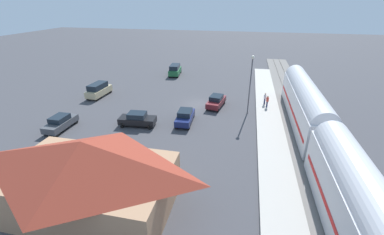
{
  "coord_description": "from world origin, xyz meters",
  "views": [
    {
      "loc": [
        -6.46,
        34.7,
        14.31
      ],
      "look_at": [
        -0.43,
        6.9,
        1.0
      ],
      "focal_mm": 23.55,
      "sensor_mm": 36.0,
      "label": 1
    }
  ],
  "objects_px": {
    "suv_tan": "(99,90)",
    "sedan_charcoal": "(60,123)",
    "pedestrian_on_platform": "(267,101)",
    "suv_green": "(175,70)",
    "sedan_black": "(137,119)",
    "sedan_navy": "(185,116)",
    "pedestrian_waiting_far": "(265,98)",
    "light_pole_near_platform": "(251,78)",
    "sedan_maroon": "(216,101)",
    "station_building": "(87,174)"
  },
  "relations": [
    {
      "from": "pedestrian_on_platform",
      "to": "sedan_navy",
      "type": "distance_m",
      "value": 12.52
    },
    {
      "from": "light_pole_near_platform",
      "to": "suv_green",
      "type": "bearing_deg",
      "value": -47.92
    },
    {
      "from": "sedan_maroon",
      "to": "light_pole_near_platform",
      "type": "height_order",
      "value": "light_pole_near_platform"
    },
    {
      "from": "pedestrian_on_platform",
      "to": "suv_green",
      "type": "bearing_deg",
      "value": -39.25
    },
    {
      "from": "pedestrian_on_platform",
      "to": "sedan_navy",
      "type": "relative_size",
      "value": 0.37
    },
    {
      "from": "sedan_navy",
      "to": "suv_tan",
      "type": "xyz_separation_m",
      "value": [
        16.01,
        -6.51,
        0.27
      ]
    },
    {
      "from": "sedan_maroon",
      "to": "station_building",
      "type": "bearing_deg",
      "value": 72.98
    },
    {
      "from": "suv_tan",
      "to": "suv_green",
      "type": "bearing_deg",
      "value": -120.0
    },
    {
      "from": "suv_green",
      "to": "sedan_black",
      "type": "height_order",
      "value": "suv_green"
    },
    {
      "from": "station_building",
      "to": "sedan_navy",
      "type": "height_order",
      "value": "station_building"
    },
    {
      "from": "pedestrian_waiting_far",
      "to": "sedan_maroon",
      "type": "height_order",
      "value": "pedestrian_waiting_far"
    },
    {
      "from": "station_building",
      "to": "sedan_black",
      "type": "bearing_deg",
      "value": -80.83
    },
    {
      "from": "sedan_black",
      "to": "light_pole_near_platform",
      "type": "relative_size",
      "value": 0.58
    },
    {
      "from": "sedan_charcoal",
      "to": "light_pole_near_platform",
      "type": "height_order",
      "value": "light_pole_near_platform"
    },
    {
      "from": "suv_tan",
      "to": "sedan_navy",
      "type": "bearing_deg",
      "value": 157.87
    },
    {
      "from": "pedestrian_on_platform",
      "to": "suv_tan",
      "type": "relative_size",
      "value": 0.34
    },
    {
      "from": "pedestrian_waiting_far",
      "to": "light_pole_near_platform",
      "type": "bearing_deg",
      "value": 54.18
    },
    {
      "from": "station_building",
      "to": "pedestrian_waiting_far",
      "type": "height_order",
      "value": "station_building"
    },
    {
      "from": "suv_tan",
      "to": "pedestrian_waiting_far",
      "type": "bearing_deg",
      "value": -176.75
    },
    {
      "from": "pedestrian_waiting_far",
      "to": "sedan_navy",
      "type": "distance_m",
      "value": 12.93
    },
    {
      "from": "suv_tan",
      "to": "sedan_charcoal",
      "type": "relative_size",
      "value": 1.11
    },
    {
      "from": "suv_green",
      "to": "suv_tan",
      "type": "bearing_deg",
      "value": 60.0
    },
    {
      "from": "pedestrian_on_platform",
      "to": "suv_green",
      "type": "relative_size",
      "value": 0.34
    },
    {
      "from": "suv_green",
      "to": "light_pole_near_platform",
      "type": "relative_size",
      "value": 0.63
    },
    {
      "from": "sedan_maroon",
      "to": "sedan_charcoal",
      "type": "bearing_deg",
      "value": 32.35
    },
    {
      "from": "sedan_navy",
      "to": "light_pole_near_platform",
      "type": "bearing_deg",
      "value": -148.87
    },
    {
      "from": "pedestrian_on_platform",
      "to": "sedan_charcoal",
      "type": "distance_m",
      "value": 27.43
    },
    {
      "from": "pedestrian_on_platform",
      "to": "suv_green",
      "type": "distance_m",
      "value": 23.01
    },
    {
      "from": "station_building",
      "to": "suv_tan",
      "type": "relative_size",
      "value": 2.54
    },
    {
      "from": "light_pole_near_platform",
      "to": "station_building",
      "type": "bearing_deg",
      "value": 60.96
    },
    {
      "from": "pedestrian_on_platform",
      "to": "suv_tan",
      "type": "bearing_deg",
      "value": 0.84
    },
    {
      "from": "station_building",
      "to": "sedan_maroon",
      "type": "height_order",
      "value": "station_building"
    },
    {
      "from": "sedan_black",
      "to": "pedestrian_on_platform",
      "type": "bearing_deg",
      "value": -150.97
    },
    {
      "from": "station_building",
      "to": "suv_green",
      "type": "relative_size",
      "value": 2.5
    },
    {
      "from": "pedestrian_waiting_far",
      "to": "suv_green",
      "type": "xyz_separation_m",
      "value": [
        17.53,
        -13.46,
        -0.13
      ]
    },
    {
      "from": "pedestrian_waiting_far",
      "to": "sedan_charcoal",
      "type": "distance_m",
      "value": 27.67
    },
    {
      "from": "suv_green",
      "to": "pedestrian_waiting_far",
      "type": "bearing_deg",
      "value": 142.49
    },
    {
      "from": "pedestrian_on_platform",
      "to": "sedan_black",
      "type": "bearing_deg",
      "value": 29.03
    },
    {
      "from": "pedestrian_on_platform",
      "to": "pedestrian_waiting_far",
      "type": "distance_m",
      "value": 1.14
    },
    {
      "from": "pedestrian_on_platform",
      "to": "sedan_maroon",
      "type": "relative_size",
      "value": 0.36
    },
    {
      "from": "sedan_maroon",
      "to": "pedestrian_on_platform",
      "type": "bearing_deg",
      "value": -174.45
    },
    {
      "from": "sedan_navy",
      "to": "pedestrian_on_platform",
      "type": "bearing_deg",
      "value": -146.54
    },
    {
      "from": "sedan_charcoal",
      "to": "light_pole_near_platform",
      "type": "xyz_separation_m",
      "value": [
        -22.08,
        -9.59,
        4.14
      ]
    },
    {
      "from": "pedestrian_on_platform",
      "to": "sedan_black",
      "type": "distance_m",
      "value": 18.36
    },
    {
      "from": "pedestrian_waiting_far",
      "to": "suv_green",
      "type": "bearing_deg",
      "value": -37.51
    },
    {
      "from": "sedan_maroon",
      "to": "pedestrian_waiting_far",
      "type": "bearing_deg",
      "value": -165.47
    },
    {
      "from": "sedan_black",
      "to": "light_pole_near_platform",
      "type": "height_order",
      "value": "light_pole_near_platform"
    },
    {
      "from": "sedan_navy",
      "to": "sedan_black",
      "type": "height_order",
      "value": "same"
    },
    {
      "from": "sedan_navy",
      "to": "suv_green",
      "type": "distance_m",
      "value": 22.69
    },
    {
      "from": "sedan_navy",
      "to": "suv_tan",
      "type": "bearing_deg",
      "value": -22.13
    }
  ]
}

